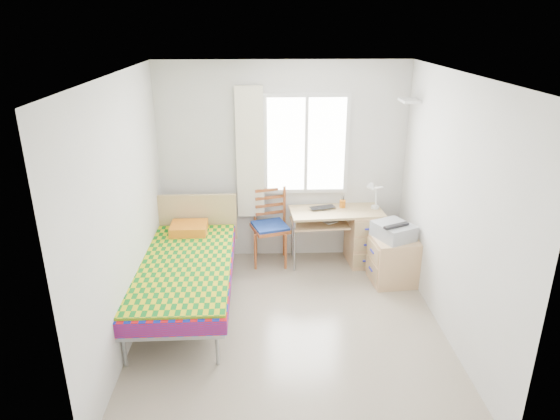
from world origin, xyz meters
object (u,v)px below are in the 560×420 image
at_px(chair, 270,222).
at_px(desk, 359,234).
at_px(printer, 394,230).
at_px(bed, 185,267).
at_px(cabinet, 394,261).

bearing_deg(chair, desk, -21.33).
height_order(desk, printer, printer).
distance_m(bed, desk, 2.35).
distance_m(desk, printer, 0.67).
relative_size(cabinet, printer, 1.03).
bearing_deg(cabinet, desk, 114.36).
bearing_deg(desk, cabinet, -64.07).
height_order(chair, printer, chair).
bearing_deg(chair, bed, -149.55).
height_order(bed, printer, bed).
height_order(bed, cabinet, bed).
xyz_separation_m(bed, chair, (0.97, 1.07, 0.09)).
bearing_deg(chair, cabinet, -40.64).
height_order(chair, cabinet, chair).
bearing_deg(cabinet, chair, 150.69).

